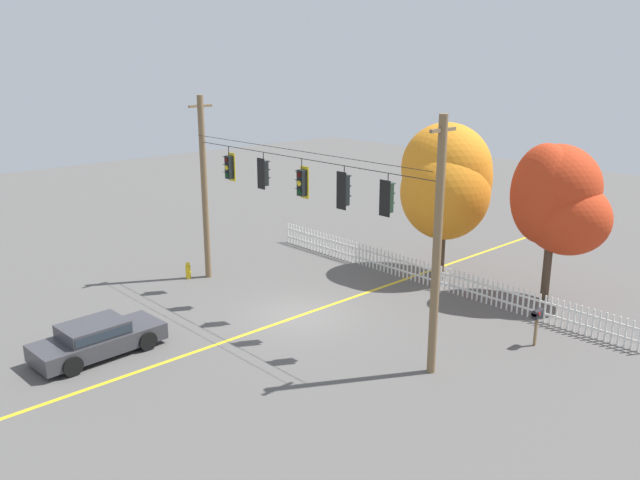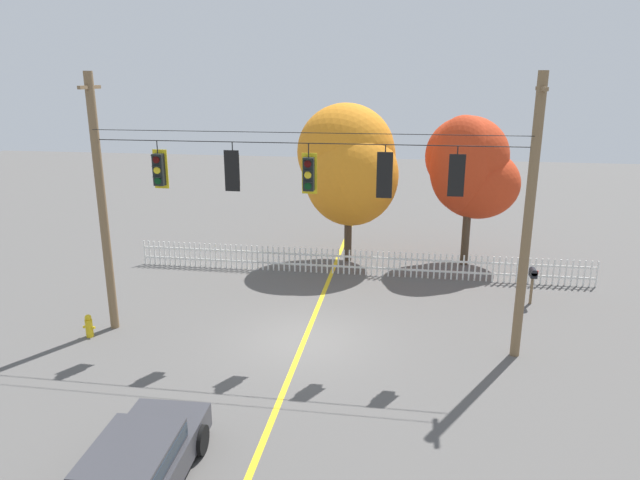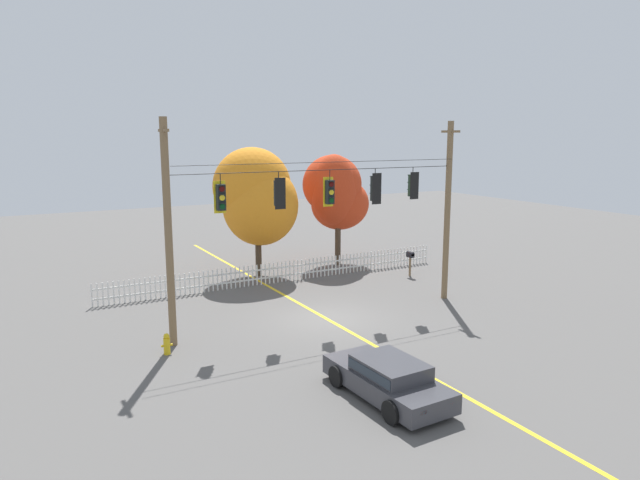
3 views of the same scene
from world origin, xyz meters
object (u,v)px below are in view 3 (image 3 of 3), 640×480
autumn_maple_near_fence (258,195)px  autumn_maple_mid (335,193)px  traffic_signal_southbound_primary (221,197)px  traffic_signal_westbound_side (330,192)px  fire_hydrant (167,344)px  traffic_signal_northbound_secondary (375,188)px  traffic_signal_eastbound_side (413,185)px  parked_car (388,378)px  traffic_signal_northbound_primary (279,193)px  roadside_mailbox (410,256)px

autumn_maple_near_fence → autumn_maple_mid: 4.87m
traffic_signal_southbound_primary → traffic_signal_westbound_side: size_ratio=0.98×
fire_hydrant → traffic_signal_southbound_primary: bearing=18.5°
traffic_signal_northbound_secondary → autumn_maple_near_fence: bearing=102.0°
autumn_maple_mid → traffic_signal_eastbound_side: bearing=-98.1°
traffic_signal_westbound_side → traffic_signal_eastbound_side: (4.03, -0.02, 0.09)m
traffic_signal_westbound_side → traffic_signal_northbound_secondary: 2.12m
autumn_maple_near_fence → parked_car: autumn_maple_near_fence is taller
traffic_signal_southbound_primary → parked_car: size_ratio=0.33×
autumn_maple_near_fence → autumn_maple_mid: autumn_maple_near_fence is taller
traffic_signal_southbound_primary → fire_hydrant: bearing=-161.5°
parked_car → traffic_signal_westbound_side: bearing=73.1°
parked_car → autumn_maple_mid: bearing=64.6°
traffic_signal_northbound_primary → autumn_maple_mid: 11.34m
autumn_maple_near_fence → parked_car: (-2.52, -15.18, -3.62)m
traffic_signal_westbound_side → traffic_signal_northbound_secondary: same height
traffic_signal_northbound_secondary → fire_hydrant: bearing=-175.1°
fire_hydrant → traffic_signal_westbound_side: bearing=6.6°
traffic_signal_southbound_primary → traffic_signal_northbound_secondary: bearing=-0.2°
autumn_maple_near_fence → parked_car: 15.81m
traffic_signal_northbound_primary → autumn_maple_near_fence: (2.56, 8.15, -0.95)m
traffic_signal_westbound_side → parked_car: (-2.15, -7.05, -4.50)m
autumn_maple_near_fence → traffic_signal_eastbound_side: bearing=-65.9°
fire_hydrant → traffic_signal_northbound_secondary: bearing=4.9°
fire_hydrant → roadside_mailbox: roadside_mailbox is taller
traffic_signal_northbound_secondary → roadside_mailbox: traffic_signal_northbound_secondary is taller
autumn_maple_near_fence → fire_hydrant: autumn_maple_near_fence is taller
traffic_signal_northbound_secondary → traffic_signal_southbound_primary: bearing=179.8°
traffic_signal_northbound_primary → traffic_signal_westbound_side: size_ratio=0.96×
roadside_mailbox → traffic_signal_southbound_primary: bearing=-160.7°
traffic_signal_northbound_primary → autumn_maple_near_fence: bearing=72.6°
traffic_signal_northbound_secondary → parked_car: traffic_signal_northbound_secondary is taller
traffic_signal_northbound_primary → traffic_signal_northbound_secondary: (4.30, -0.00, -0.01)m
autumn_maple_mid → fire_hydrant: (-11.99, -9.28, -3.74)m
autumn_maple_near_fence → fire_hydrant: (-7.13, -8.91, -3.86)m
parked_car → traffic_signal_northbound_secondary: bearing=58.8°
traffic_signal_southbound_primary → traffic_signal_westbound_side: 4.43m
fire_hydrant → parked_car: bearing=-53.7°
traffic_signal_southbound_primary → traffic_signal_eastbound_side: same height
traffic_signal_southbound_primary → autumn_maple_near_fence: bearing=59.4°
traffic_signal_eastbound_side → autumn_maple_near_fence: 8.98m
traffic_signal_eastbound_side → traffic_signal_westbound_side: bearing=179.7°
autumn_maple_near_fence → roadside_mailbox: 8.54m
traffic_signal_northbound_secondary → autumn_maple_near_fence: autumn_maple_near_fence is taller
traffic_signal_southbound_primary → parked_car: bearing=-72.1°
traffic_signal_eastbound_side → fire_hydrant: bearing=-176.0°
traffic_signal_eastbound_side → traffic_signal_southbound_primary: bearing=179.9°
traffic_signal_southbound_primary → autumn_maple_near_fence: 9.49m
traffic_signal_eastbound_side → traffic_signal_northbound_secondary: bearing=-180.0°
autumn_maple_mid → roadside_mailbox: size_ratio=4.77×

